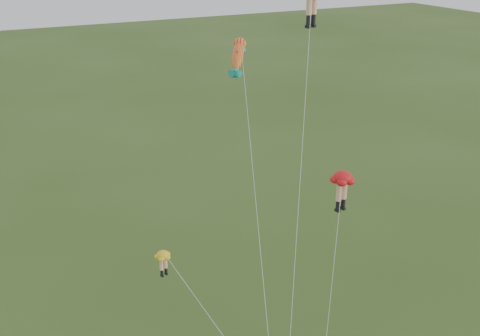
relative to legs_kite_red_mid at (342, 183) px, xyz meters
name	(u,v)px	position (x,y,z in m)	size (l,w,h in m)	color
legs_kite_red_mid	(342,183)	(0.00, 0.00, 0.00)	(4.85, 5.56, 12.15)	red
legs_kite_yellow	(169,264)	(-10.86, 1.43, -3.53)	(5.04, 8.83, 8.63)	yellow
fish_kite	(238,56)	(-3.12, 8.03, 6.51)	(4.98, 13.89, 19.27)	gold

